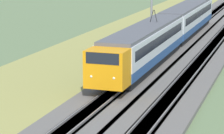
% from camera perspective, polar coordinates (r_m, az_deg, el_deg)
% --- Properties ---
extents(ballast_main, '(240.00, 4.40, 0.30)m').
position_cam_1_polar(ballast_main, '(59.18, 7.19, 2.74)').
color(ballast_main, '#605B56').
rests_on(ballast_main, ground).
extents(ballast_adjacent, '(240.00, 4.40, 0.30)m').
position_cam_1_polar(ballast_adjacent, '(58.55, 11.10, 2.50)').
color(ballast_adjacent, '#605B56').
rests_on(ballast_adjacent, ground).
extents(track_main, '(240.00, 1.57, 0.45)m').
position_cam_1_polar(track_main, '(59.18, 7.19, 2.75)').
color(track_main, '#4C4238').
rests_on(track_main, ground).
extents(track_adjacent, '(240.00, 1.57, 0.45)m').
position_cam_1_polar(track_adjacent, '(58.55, 11.10, 2.51)').
color(track_adjacent, '#4C4238').
rests_on(track_adjacent, ground).
extents(grass_verge, '(240.00, 11.02, 0.12)m').
position_cam_1_polar(grass_verge, '(60.81, 1.02, 3.01)').
color(grass_verge, '#99934C').
rests_on(grass_verge, ground).
extents(passenger_train, '(40.72, 2.88, 4.88)m').
position_cam_1_polar(passenger_train, '(54.14, 6.23, 4.14)').
color(passenger_train, orange).
rests_on(passenger_train, ground).
extents(catenary_mast_mid, '(0.22, 2.56, 8.60)m').
position_cam_1_polar(catenary_mast_mid, '(57.05, 4.33, 6.79)').
color(catenary_mast_mid, slate).
rests_on(catenary_mast_mid, ground).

